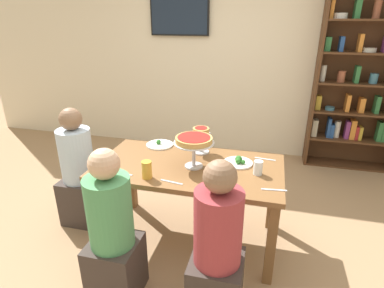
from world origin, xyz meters
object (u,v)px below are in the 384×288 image
object	(u,v)px
dining_table	(189,176)
cutlery_knife_near	(274,190)
salad_plate_spare	(160,144)
diner_near_right	(217,255)
diner_near_left	(113,238)
diner_head_west	(79,175)
salad_plate_far_diner	(238,162)
water_glass_clear_near	(258,168)
bookshelf	(362,83)
salad_plate_near_diner	(224,188)
beer_glass_amber_tall	(147,170)
cutlery_spare_fork	(172,182)
cutlery_fork_near	(122,173)
personal_pizza_stand	(201,135)
cutlery_fork_far	(97,170)
television	(180,16)
deep_dish_pizza_stand	(194,142)
cutlery_knife_far	(265,159)

from	to	relation	value
dining_table	cutlery_knife_near	world-z (taller)	cutlery_knife_near
salad_plate_spare	diner_near_right	bearing A→B (deg)	-54.37
cutlery_knife_near	diner_near_left	bearing A→B (deg)	-161.92
diner_head_west	cutlery_knife_near	size ratio (longest dim) A/B	6.39
salad_plate_far_diner	water_glass_clear_near	world-z (taller)	water_glass_clear_near
bookshelf	salad_plate_near_diner	bearing A→B (deg)	-120.12
salad_plate_far_diner	beer_glass_amber_tall	bearing A→B (deg)	-147.37
salad_plate_spare	cutlery_spare_fork	world-z (taller)	salad_plate_spare
salad_plate_spare	cutlery_fork_near	xyz separation A→B (m)	(-0.09, -0.62, -0.01)
cutlery_fork_near	cutlery_spare_fork	xyz separation A→B (m)	(0.42, -0.04, 0.00)
diner_near_right	personal_pizza_stand	distance (m)	1.12
salad_plate_spare	cutlery_fork_far	distance (m)	0.69
television	salad_plate_near_diner	bearing A→B (deg)	-67.07
deep_dish_pizza_stand	personal_pizza_stand	size ratio (longest dim) A/B	1.38
diner_near_right	cutlery_spare_fork	xyz separation A→B (m)	(-0.42, 0.39, 0.25)
cutlery_fork_near	bookshelf	bearing A→B (deg)	54.42
cutlery_knife_far	salad_plate_far_diner	bearing A→B (deg)	40.43
cutlery_knife_near	dining_table	bearing A→B (deg)	154.18
diner_near_left	cutlery_knife_far	bearing A→B (deg)	-44.01
salad_plate_near_diner	beer_glass_amber_tall	size ratio (longest dim) A/B	1.60
salad_plate_spare	cutlery_fork_near	world-z (taller)	salad_plate_spare
beer_glass_amber_tall	cutlery_fork_far	bearing A→B (deg)	177.91
cutlery_knife_near	cutlery_fork_far	distance (m)	1.39
salad_plate_near_diner	cutlery_fork_near	xyz separation A→B (m)	(-0.81, 0.04, -0.01)
deep_dish_pizza_stand	beer_glass_amber_tall	distance (m)	0.43
deep_dish_pizza_stand	diner_head_west	bearing A→B (deg)	178.25
water_glass_clear_near	cutlery_spare_fork	xyz separation A→B (m)	(-0.61, -0.29, -0.05)
salad_plate_near_diner	cutlery_spare_fork	xyz separation A→B (m)	(-0.39, 0.00, -0.01)
beer_glass_amber_tall	diner_head_west	bearing A→B (deg)	159.53
diner_near_right	diner_near_left	bearing A→B (deg)	91.18
dining_table	salad_plate_spare	size ratio (longest dim) A/B	5.97
personal_pizza_stand	diner_near_left	bearing A→B (deg)	-111.01
salad_plate_far_diner	cutlery_fork_near	size ratio (longest dim) A/B	1.35
television	water_glass_clear_near	bearing A→B (deg)	-59.66
personal_pizza_stand	cutlery_spare_fork	world-z (taller)	personal_pizza_stand
dining_table	bookshelf	xyz separation A→B (m)	(1.69, 2.01, 0.48)
cutlery_fork_near	cutlery_knife_near	xyz separation A→B (m)	(1.16, 0.04, 0.00)
diner_head_west	cutlery_fork_far	bearing A→B (deg)	-37.17
television	deep_dish_pizza_stand	size ratio (longest dim) A/B	2.48
diner_head_west	cutlery_fork_near	distance (m)	0.72
beer_glass_amber_tall	water_glass_clear_near	world-z (taller)	beer_glass_amber_tall
cutlery_knife_far	cutlery_spare_fork	bearing A→B (deg)	47.64
diner_near_left	salad_plate_spare	distance (m)	1.09
diner_near_left	cutlery_knife_far	size ratio (longest dim) A/B	6.39
cutlery_fork_near	diner_near_right	bearing A→B (deg)	-19.29
diner_near_left	cutlery_knife_far	distance (m)	1.40
salad_plate_near_diner	salad_plate_spare	size ratio (longest dim) A/B	0.86
bookshelf	cutlery_fork_far	size ratio (longest dim) A/B	12.29
diner_head_west	personal_pizza_stand	distance (m)	1.22
beer_glass_amber_tall	cutlery_knife_far	bearing A→B (deg)	33.05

